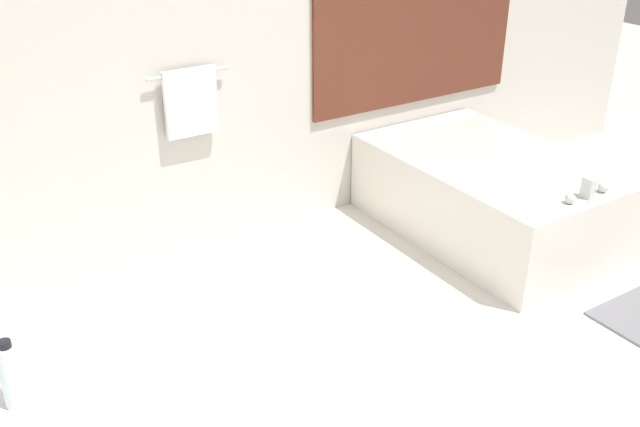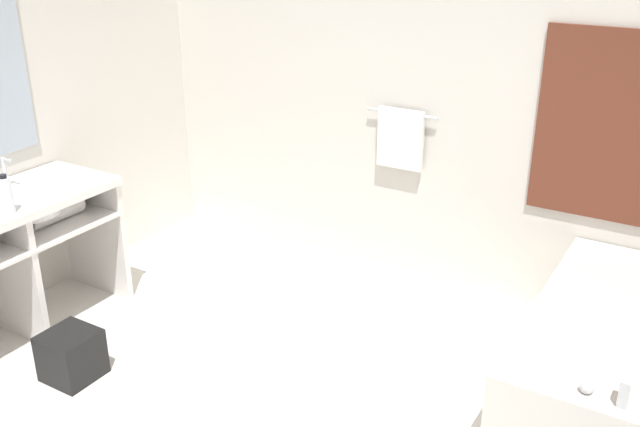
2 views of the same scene
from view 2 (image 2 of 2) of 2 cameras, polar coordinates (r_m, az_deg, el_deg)
name	(u,v)px [view 2 (image 2 of 2)]	position (r m, az deg, el deg)	size (l,w,h in m)	color
wall_back_with_blinds	(459,88)	(4.58, 11.07, 9.82)	(7.40, 0.13, 2.70)	silver
vanity_counter	(7,238)	(4.48, -23.78, -1.81)	(0.59, 1.36, 0.85)	white
sink_faucet	(5,172)	(4.59, -23.86, 3.03)	(0.09, 0.04, 0.18)	silver
water_bottle_2	(6,195)	(4.16, -23.80, 1.34)	(0.07, 0.07, 0.22)	white
waste_bin	(71,355)	(4.17, -19.26, -10.65)	(0.27, 0.27, 0.27)	black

